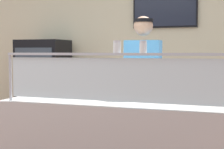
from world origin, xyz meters
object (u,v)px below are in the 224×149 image
at_px(parmesan_shaker, 117,47).
at_px(pepper_flake_shaker, 143,48).
at_px(pizza_server, 116,94).
at_px(drink_fridge, 44,88).
at_px(pizza_tray, 120,97).
at_px(worker_figure, 143,86).

height_order(parmesan_shaker, pepper_flake_shaker, parmesan_shaker).
height_order(pizza_server, pepper_flake_shaker, pepper_flake_shaker).
relative_size(parmesan_shaker, pepper_flake_shaker, 1.04).
relative_size(pepper_flake_shaker, drink_fridge, 0.06).
bearing_deg(parmesan_shaker, pizza_server, 108.36).
distance_m(parmesan_shaker, drink_fridge, 3.03).
relative_size(pizza_server, drink_fridge, 0.18).
relative_size(pizza_tray, pepper_flake_shaker, 4.97).
height_order(pizza_server, drink_fridge, drink_fridge).
distance_m(parmesan_shaker, pepper_flake_shaker, 0.21).
bearing_deg(pizza_tray, pizza_server, -144.84).
bearing_deg(pepper_flake_shaker, parmesan_shaker, -180.00).
relative_size(parmesan_shaker, worker_figure, 0.05).
xyz_separation_m(pizza_server, worker_figure, (0.10, 0.64, 0.02)).
bearing_deg(pepper_flake_shaker, pizza_server, 129.82).
relative_size(pizza_tray, worker_figure, 0.26).
distance_m(pizza_server, pepper_flake_shaker, 0.68).
height_order(parmesan_shaker, drink_fridge, drink_fridge).
bearing_deg(pepper_flake_shaker, worker_figure, 103.04).
xyz_separation_m(parmesan_shaker, drink_fridge, (-1.96, 2.23, -0.63)).
relative_size(pizza_server, parmesan_shaker, 2.91).
xyz_separation_m(pepper_flake_shaker, drink_fridge, (-2.16, 2.23, -0.63)).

